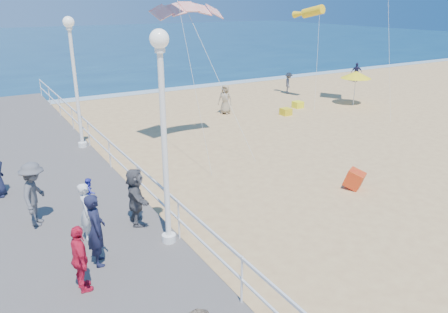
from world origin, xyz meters
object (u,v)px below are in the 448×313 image
beach_chair_left (286,112)px  spectator_5 (136,196)px  woman_holding_toddler (87,211)px  spectator_2 (34,194)px  box_kite (354,181)px  lamp_post_mid (163,120)px  toddler_held (90,192)px  beach_walker_a (288,83)px  beach_walker_b (357,72)px  beach_umbrella (356,75)px  beach_walker_c (225,99)px  spectator_3 (80,259)px  spectator_0 (96,230)px  lamp_post_far (74,70)px  beach_chair_right (298,105)px

beach_chair_left → spectator_5: bearing=-144.3°
woman_holding_toddler → spectator_2: spectator_2 is taller
woman_holding_toddler → box_kite: 9.13m
lamp_post_mid → spectator_2: lamp_post_mid is taller
toddler_held → beach_walker_a: (17.43, 13.55, -0.88)m
beach_walker_b → beach_umbrella: (-6.49, -5.93, 1.15)m
woman_holding_toddler → spectator_5: bearing=-61.9°
toddler_held → spectator_2: spectator_2 is taller
beach_walker_c → beach_umbrella: 8.55m
woman_holding_toddler → beach_walker_a: size_ratio=1.04×
lamp_post_mid → beach_walker_a: size_ratio=3.57×
lamp_post_mid → spectator_3: (-2.40, -0.90, -2.49)m
spectator_3 → spectator_5: bearing=-42.3°
spectator_5 → beach_walker_a: (16.23, 13.57, -0.47)m
spectator_0 → lamp_post_far: bearing=-2.6°
toddler_held → beach_umbrella: bearing=-42.8°
beach_walker_c → beach_umbrella: size_ratio=0.80×
beach_walker_b → box_kite: bearing=76.5°
spectator_2 → beach_chair_right: spectator_2 is taller
beach_walker_a → spectator_5: bearing=166.6°
beach_walker_c → spectator_3: bearing=-80.7°
beach_walker_c → spectator_2: bearing=-90.8°
lamp_post_far → toddler_held: lamp_post_far is taller
beach_walker_b → spectator_0: bearing=65.3°
lamp_post_far → lamp_post_mid: bearing=-90.0°
toddler_held → beach_walker_b: (25.25, 14.54, -0.87)m
beach_umbrella → beach_chair_left: 5.60m
spectator_0 → beach_walker_a: size_ratio=1.20×
box_kite → beach_chair_right: 12.32m
beach_walker_a → box_kite: size_ratio=2.48×
spectator_0 → lamp_post_mid: bearing=-79.5°
woman_holding_toddler → spectator_3: (-0.69, -2.13, -0.01)m
lamp_post_far → beach_chair_right: size_ratio=9.67×
spectator_5 → beach_chair_left: spectator_5 is taller
toddler_held → spectator_0: size_ratio=0.42×
spectator_5 → beach_walker_a: spectator_5 is taller
spectator_3 → beach_umbrella: (19.59, 10.90, 0.74)m
lamp_post_mid → box_kite: lamp_post_mid is taller
beach_walker_b → beach_chair_right: bearing=58.5°
beach_walker_a → lamp_post_far: bearing=147.2°
toddler_held → spectator_3: bearing=-177.6°
spectator_0 → beach_chair_left: bearing=-44.5°
toddler_held → beach_walker_a: bearing=-29.6°
lamp_post_mid → beach_walker_b: (23.68, 15.92, -2.90)m
lamp_post_mid → beach_walker_a: lamp_post_mid is taller
woman_holding_toddler → spectator_0: bearing=-162.4°
toddler_held → beach_walker_c: bearing=-21.7°
spectator_3 → beach_walker_c: spectator_3 is taller
beach_walker_a → beach_umbrella: bearing=-128.3°
beach_umbrella → beach_chair_left: size_ratio=3.89×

